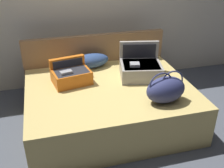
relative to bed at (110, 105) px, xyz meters
The scene contains 7 objects.
ground_plane 0.47m from the bed, 90.00° to the right, with size 12.00×12.00×0.00m, color #4C515B.
bed is the anchor object (origin of this frame).
headboard 0.82m from the bed, 90.00° to the left, with size 2.00×0.08×0.90m, color olive.
hard_case_large 0.61m from the bed, 21.35° to the left, with size 0.59×0.54×0.40m.
hard_case_medium 0.60m from the bed, 150.90° to the left, with size 0.49×0.41×0.28m.
duffel_bag 0.79m from the bed, 43.25° to the right, with size 0.46×0.30×0.36m.
pillow_center_head 0.71m from the bed, 100.02° to the left, with size 0.51×0.25×0.19m, color navy.
Camera 1 is at (-0.70, -2.34, 2.06)m, focal length 43.50 mm.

